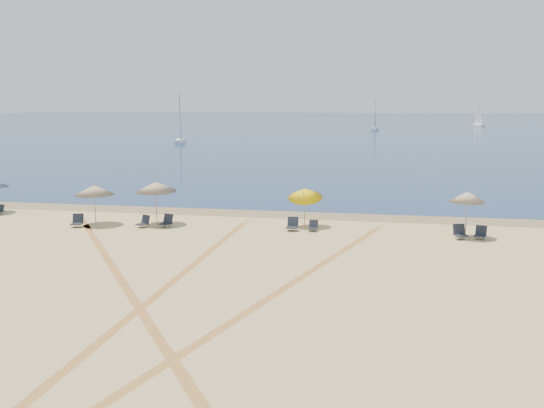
{
  "coord_description": "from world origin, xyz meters",
  "views": [
    {
      "loc": [
        6.37,
        -13.22,
        6.93
      ],
      "look_at": [
        0.0,
        20.0,
        1.3
      ],
      "focal_mm": 40.17,
      "sensor_mm": 36.0,
      "label": 1
    }
  ],
  "objects_px": {
    "umbrella_1": "(94,190)",
    "umbrella_3": "(305,193)",
    "sailboat_1": "(375,121)",
    "sailboat_2": "(478,119)",
    "umbrella_2": "(156,187)",
    "chair_7": "(460,232)",
    "sailboat_0": "(180,128)",
    "chair_2": "(77,221)",
    "chair_3": "(144,222)",
    "chair_4": "(167,221)",
    "chair_8": "(481,233)",
    "chair_5": "(293,225)",
    "umbrella_4": "(467,197)",
    "chair_6": "(313,226)"
  },
  "relations": [
    {
      "from": "chair_3",
      "to": "chair_4",
      "type": "relative_size",
      "value": 0.98
    },
    {
      "from": "chair_2",
      "to": "chair_3",
      "type": "height_order",
      "value": "chair_2"
    },
    {
      "from": "umbrella_2",
      "to": "sailboat_1",
      "type": "xyz_separation_m",
      "value": [
        9.49,
        127.26,
        0.18
      ]
    },
    {
      "from": "sailboat_2",
      "to": "sailboat_0",
      "type": "bearing_deg",
      "value": -151.92
    },
    {
      "from": "chair_8",
      "to": "chair_6",
      "type": "bearing_deg",
      "value": -165.74
    },
    {
      "from": "umbrella_3",
      "to": "sailboat_2",
      "type": "height_order",
      "value": "sailboat_2"
    },
    {
      "from": "sailboat_1",
      "to": "chair_5",
      "type": "bearing_deg",
      "value": -84.03
    },
    {
      "from": "chair_6",
      "to": "chair_7",
      "type": "relative_size",
      "value": 0.7
    },
    {
      "from": "umbrella_1",
      "to": "umbrella_3",
      "type": "bearing_deg",
      "value": 7.82
    },
    {
      "from": "umbrella_1",
      "to": "chair_4",
      "type": "height_order",
      "value": "umbrella_1"
    },
    {
      "from": "umbrella_3",
      "to": "chair_6",
      "type": "xyz_separation_m",
      "value": [
        0.62,
        -1.16,
        -1.65
      ]
    },
    {
      "from": "umbrella_4",
      "to": "chair_2",
      "type": "xyz_separation_m",
      "value": [
        -21.28,
        -1.35,
        -1.81
      ]
    },
    {
      "from": "chair_4",
      "to": "chair_6",
      "type": "distance_m",
      "value": 8.29
    },
    {
      "from": "chair_6",
      "to": "chair_8",
      "type": "distance_m",
      "value": 8.74
    },
    {
      "from": "chair_8",
      "to": "sailboat_0",
      "type": "bearing_deg",
      "value": 136.57
    },
    {
      "from": "chair_8",
      "to": "chair_5",
      "type": "bearing_deg",
      "value": -165.21
    },
    {
      "from": "chair_7",
      "to": "sailboat_0",
      "type": "bearing_deg",
      "value": 103.88
    },
    {
      "from": "chair_5",
      "to": "sailboat_2",
      "type": "xyz_separation_m",
      "value": [
        31.33,
        160.48,
        1.96
      ]
    },
    {
      "from": "chair_3",
      "to": "sailboat_2",
      "type": "distance_m",
      "value": 166.02
    },
    {
      "from": "chair_3",
      "to": "chair_6",
      "type": "relative_size",
      "value": 1.37
    },
    {
      "from": "sailboat_1",
      "to": "chair_4",
      "type": "bearing_deg",
      "value": -87.22
    },
    {
      "from": "chair_3",
      "to": "sailboat_0",
      "type": "relative_size",
      "value": 0.1
    },
    {
      "from": "chair_3",
      "to": "sailboat_1",
      "type": "distance_m",
      "value": 128.66
    },
    {
      "from": "chair_3",
      "to": "chair_4",
      "type": "bearing_deg",
      "value": 37.1
    },
    {
      "from": "chair_7",
      "to": "sailboat_0",
      "type": "height_order",
      "value": "sailboat_0"
    },
    {
      "from": "umbrella_1",
      "to": "umbrella_2",
      "type": "bearing_deg",
      "value": 11.91
    },
    {
      "from": "sailboat_0",
      "to": "chair_5",
      "type": "bearing_deg",
      "value": -80.6
    },
    {
      "from": "chair_2",
      "to": "chair_6",
      "type": "relative_size",
      "value": 1.35
    },
    {
      "from": "umbrella_4",
      "to": "chair_2",
      "type": "relative_size",
      "value": 3.04
    },
    {
      "from": "chair_4",
      "to": "sailboat_2",
      "type": "relative_size",
      "value": 0.11
    },
    {
      "from": "chair_6",
      "to": "chair_7",
      "type": "bearing_deg",
      "value": -0.42
    },
    {
      "from": "chair_3",
      "to": "chair_7",
      "type": "height_order",
      "value": "chair_7"
    },
    {
      "from": "sailboat_1",
      "to": "sailboat_2",
      "type": "bearing_deg",
      "value": 54.46
    },
    {
      "from": "umbrella_1",
      "to": "chair_8",
      "type": "distance_m",
      "value": 21.39
    },
    {
      "from": "umbrella_1",
      "to": "chair_7",
      "type": "relative_size",
      "value": 2.72
    },
    {
      "from": "sailboat_0",
      "to": "sailboat_2",
      "type": "relative_size",
      "value": 1.13
    },
    {
      "from": "chair_5",
      "to": "chair_8",
      "type": "relative_size",
      "value": 0.92
    },
    {
      "from": "chair_7",
      "to": "sailboat_2",
      "type": "relative_size",
      "value": 0.11
    },
    {
      "from": "chair_3",
      "to": "chair_7",
      "type": "xyz_separation_m",
      "value": [
        17.22,
        0.28,
        0.03
      ]
    },
    {
      "from": "sailboat_2",
      "to": "chair_2",
      "type": "bearing_deg",
      "value": -132.49
    },
    {
      "from": "chair_5",
      "to": "sailboat_1",
      "type": "distance_m",
      "value": 127.58
    },
    {
      "from": "sailboat_1",
      "to": "sailboat_2",
      "type": "distance_m",
      "value": 44.43
    },
    {
      "from": "umbrella_3",
      "to": "sailboat_0",
      "type": "distance_m",
      "value": 75.47
    },
    {
      "from": "chair_6",
      "to": "sailboat_2",
      "type": "relative_size",
      "value": 0.08
    },
    {
      "from": "chair_3",
      "to": "chair_7",
      "type": "relative_size",
      "value": 0.96
    },
    {
      "from": "umbrella_2",
      "to": "sailboat_2",
      "type": "xyz_separation_m",
      "value": [
        39.33,
        160.18,
        0.09
      ]
    },
    {
      "from": "umbrella_1",
      "to": "chair_5",
      "type": "xyz_separation_m",
      "value": [
        11.46,
        0.43,
        -1.68
      ]
    },
    {
      "from": "chair_6",
      "to": "umbrella_1",
      "type": "bearing_deg",
      "value": -174.75
    },
    {
      "from": "umbrella_4",
      "to": "chair_6",
      "type": "distance_m",
      "value": 8.22
    },
    {
      "from": "sailboat_2",
      "to": "chair_7",
      "type": "bearing_deg",
      "value": -125.41
    }
  ]
}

